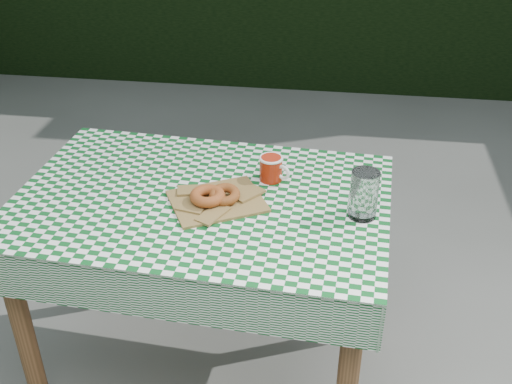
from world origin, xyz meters
TOP-DOWN VIEW (x-y plane):
  - table at (-0.16, 0.12)m, footprint 1.13×0.80m
  - tablecloth at (-0.16, 0.12)m, footprint 1.16×0.82m
  - paper_bag at (-0.10, 0.10)m, footprint 0.33×0.31m
  - bagel_front at (-0.13, 0.09)m, footprint 0.13×0.13m
  - bagel_back at (-0.08, 0.10)m, footprint 0.10×0.10m
  - coffee_mug at (0.04, 0.26)m, footprint 0.19×0.19m
  - drinking_glass at (0.32, 0.09)m, footprint 0.09×0.09m

SIDE VIEW (x-z plane):
  - table at x=-0.16m, z-range 0.00..0.75m
  - tablecloth at x=-0.16m, z-range 0.75..0.76m
  - paper_bag at x=-0.10m, z-range 0.76..0.77m
  - bagel_back at x=-0.08m, z-range 0.77..0.80m
  - bagel_front at x=-0.13m, z-range 0.77..0.80m
  - coffee_mug at x=0.04m, z-range 0.76..0.83m
  - drinking_glass at x=0.32m, z-range 0.76..0.90m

